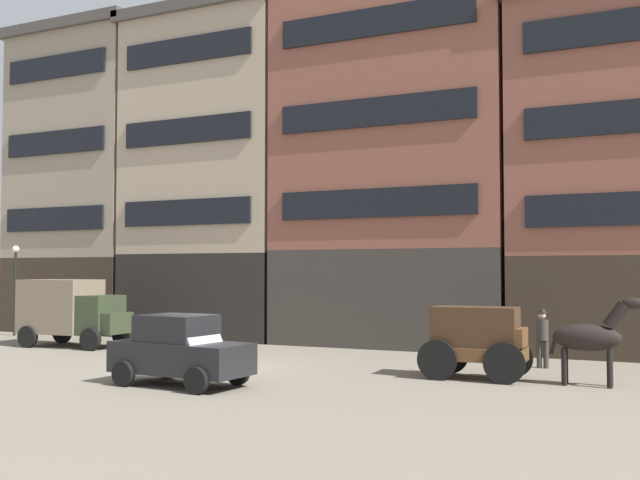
% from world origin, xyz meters
% --- Properties ---
extents(ground_plane, '(120.00, 120.00, 0.00)m').
position_xyz_m(ground_plane, '(0.00, 0.00, 0.00)').
color(ground_plane, slate).
extents(building_far_left, '(7.54, 6.63, 14.96)m').
position_xyz_m(building_far_left, '(-13.22, 9.90, 7.52)').
color(building_far_left, '#33281E').
rests_on(building_far_left, ground_plane).
extents(building_center_left, '(8.13, 6.63, 14.75)m').
position_xyz_m(building_center_left, '(-5.73, 9.90, 7.42)').
color(building_center_left, black).
rests_on(building_center_left, ground_plane).
extents(building_center_right, '(9.81, 6.63, 18.15)m').
position_xyz_m(building_center_right, '(2.88, 9.90, 9.11)').
color(building_center_right, '#38332D').
rests_on(building_center_right, ground_plane).
extents(cargo_wagon, '(2.92, 1.54, 1.98)m').
position_xyz_m(cargo_wagon, '(7.97, 1.23, 1.15)').
color(cargo_wagon, brown).
rests_on(cargo_wagon, ground_plane).
extents(draft_horse, '(2.34, 0.62, 2.30)m').
position_xyz_m(draft_horse, '(10.92, 1.23, 1.27)').
color(draft_horse, black).
rests_on(draft_horse, ground_plane).
extents(delivery_truck_near, '(4.43, 2.31, 2.62)m').
position_xyz_m(delivery_truck_near, '(-8.34, 2.98, 1.42)').
color(delivery_truck_near, '#2D3823').
rests_on(delivery_truck_near, ground_plane).
extents(sedan_dark, '(3.82, 2.11, 1.83)m').
position_xyz_m(sedan_dark, '(1.23, -3.18, 0.91)').
color(sedan_dark, black).
rests_on(sedan_dark, ground_plane).
extents(pedestrian_officer, '(0.51, 0.51, 1.79)m').
position_xyz_m(pedestrian_officer, '(9.28, 4.28, 0.98)').
color(pedestrian_officer, '#38332D').
rests_on(pedestrian_officer, ground_plane).
extents(streetlamp_curbside, '(0.32, 0.32, 4.12)m').
position_xyz_m(streetlamp_curbside, '(-14.24, 5.53, 2.67)').
color(streetlamp_curbside, black).
rests_on(streetlamp_curbside, ground_plane).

